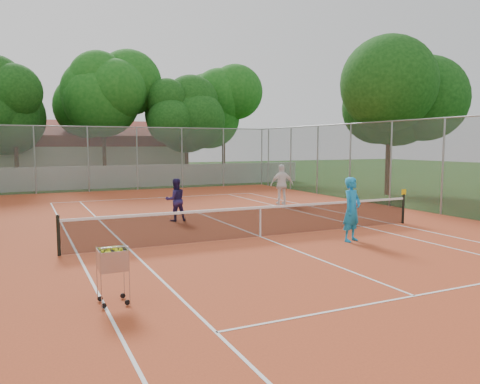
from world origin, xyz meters
name	(u,v)px	position (x,y,z in m)	size (l,w,h in m)	color
ground	(260,237)	(0.00, 0.00, 0.00)	(120.00, 120.00, 0.00)	#15390F
court_pad	(260,237)	(0.00, 0.00, 0.01)	(18.00, 34.00, 0.02)	#B34522
court_lines	(260,237)	(0.00, 0.00, 0.02)	(10.98, 23.78, 0.01)	white
tennis_net	(260,221)	(0.00, 0.00, 0.51)	(11.88, 0.10, 0.98)	black
perimeter_fence	(260,174)	(0.00, 0.00, 2.00)	(18.00, 34.00, 4.00)	slate
boundary_wall	(131,176)	(0.00, 19.00, 0.75)	(26.00, 0.30, 1.50)	silver
clubhouse	(82,153)	(-2.00, 29.00, 2.20)	(16.40, 9.00, 4.40)	beige
tropical_trees	(121,116)	(0.00, 22.00, 5.00)	(29.00, 19.00, 10.00)	#0E380E
player_near	(352,209)	(2.17, -1.76, 0.99)	(0.70, 0.46, 1.93)	#1788CA
player_far_left	(176,200)	(-1.50, 4.06, 0.83)	(0.79, 0.61, 1.62)	#211A4E
player_far_right	(282,184)	(4.60, 6.55, 1.00)	(1.14, 0.48, 1.95)	white
ball_hopper	(113,274)	(-5.31, -4.38, 0.58)	(0.54, 0.54, 1.12)	#A9A8AF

